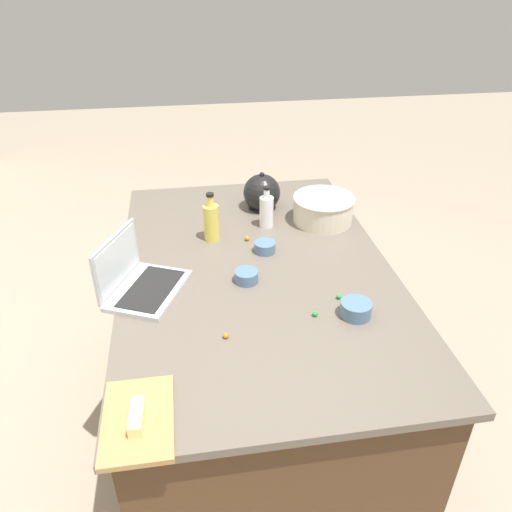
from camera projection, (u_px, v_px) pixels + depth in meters
The scene contains 18 objects.
ground_plane at pixel (256, 419), 2.45m from camera, with size 12.00×12.00×0.00m, color gray.
island_counter at pixel (256, 351), 2.22m from camera, with size 1.67×1.07×0.90m.
laptop at pixel (138, 280), 1.82m from camera, with size 0.37×0.34×0.22m.
mixing_bowl_large at pixel (323, 208), 2.28m from camera, with size 0.28×0.28×0.12m.
bottle_vinegar at pixel (266, 211), 2.23m from camera, with size 0.06×0.06×0.20m.
bottle_oil at pixel (211, 221), 2.13m from camera, with size 0.07×0.07×0.22m.
kettle at pixel (262, 193), 2.40m from camera, with size 0.21×0.18×0.20m.
cutting_board at pixel (138, 420), 1.32m from camera, with size 0.29×0.19×0.02m, color #AD7F4C.
butter_stick_left at pixel (137, 417), 1.30m from camera, with size 0.11×0.04×0.04m, color #F4E58C.
ramekin_small at pixel (356, 309), 1.70m from camera, with size 0.11×0.11×0.05m, color slate.
ramekin_medium at pixel (246, 276), 1.88m from camera, with size 0.09×0.09×0.05m, color slate.
ramekin_wide at pixel (265, 247), 2.07m from camera, with size 0.09×0.09×0.04m, color slate.
candy_0 at pixel (247, 238), 2.16m from camera, with size 0.02×0.02×0.02m, color orange.
candy_1 at pixel (315, 314), 1.71m from camera, with size 0.02×0.02×0.02m, color green.
candy_2 at pixel (226, 336), 1.61m from camera, with size 0.02×0.02×0.02m, color orange.
candy_3 at pixel (339, 297), 1.79m from camera, with size 0.02×0.02×0.02m, color green.
candy_4 at pixel (217, 219), 2.31m from camera, with size 0.02×0.02×0.02m, color red.
candy_5 at pixel (324, 221), 2.30m from camera, with size 0.02×0.02×0.02m, color red.
Camera 1 is at (-1.65, 0.26, 1.97)m, focal length 34.80 mm.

